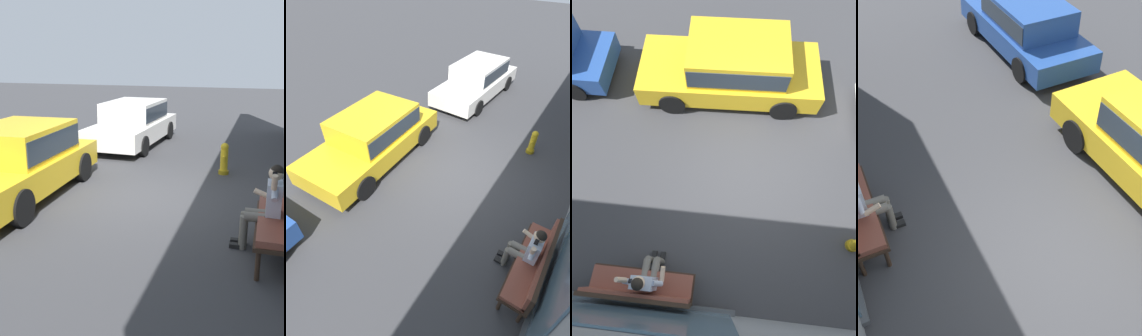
{
  "view_description": "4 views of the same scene",
  "coord_description": "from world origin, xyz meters",
  "views": [
    {
      "loc": [
        8.16,
        2.6,
        2.99
      ],
      "look_at": [
        0.73,
        0.35,
        0.86
      ],
      "focal_mm": 45.0,
      "sensor_mm": 36.0,
      "label": 1
    },
    {
      "loc": [
        5.16,
        2.6,
        5.3
      ],
      "look_at": [
        1.3,
        0.02,
        1.2
      ],
      "focal_mm": 28.0,
      "sensor_mm": 36.0,
      "label": 2
    },
    {
      "loc": [
        0.56,
        2.6,
        5.9
      ],
      "look_at": [
        0.79,
        0.43,
        0.81
      ],
      "focal_mm": 28.0,
      "sensor_mm": 36.0,
      "label": 3
    },
    {
      "loc": [
        -3.0,
        2.6,
        5.73
      ],
      "look_at": [
        1.17,
        0.61,
        1.14
      ],
      "focal_mm": 45.0,
      "sensor_mm": 36.0,
      "label": 4
    }
  ],
  "objects": [
    {
      "name": "ground_plane",
      "position": [
        0.0,
        0.0,
        0.0
      ],
      "size": [
        60.0,
        60.0,
        0.0
      ],
      "primitive_type": "plane",
      "color": "#38383A"
    },
    {
      "name": "bench",
      "position": [
        1.9,
        2.9,
        0.62
      ],
      "size": [
        1.96,
        0.55,
        1.05
      ],
      "color": "#332319",
      "rests_on": "ground_plane"
    },
    {
      "name": "person_on_phone",
      "position": [
        1.79,
        2.67,
        0.74
      ],
      "size": [
        0.73,
        0.74,
        1.39
      ],
      "color": "#6B665B",
      "rests_on": "ground_plane"
    },
    {
      "name": "parked_car_near",
      "position": [
        -5.07,
        -1.71,
        0.79
      ],
      "size": [
        4.6,
        2.04,
        1.45
      ],
      "color": "white",
      "rests_on": "ground_plane"
    },
    {
      "name": "parked_car_mid",
      "position": [
        0.6,
        -2.44,
        0.83
      ],
      "size": [
        4.67,
        2.13,
        1.52
      ],
      "color": "gold",
      "rests_on": "ground_plane"
    },
    {
      "name": "fire_hydrant",
      "position": [
        -2.33,
        1.6,
        0.39
      ],
      "size": [
        0.38,
        0.26,
        0.81
      ],
      "color": "olive",
      "rests_on": "ground_plane"
    }
  ]
}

